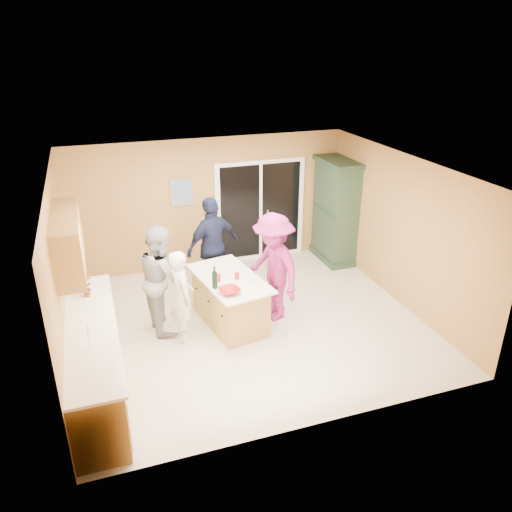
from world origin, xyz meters
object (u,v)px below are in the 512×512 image
object	(u,v)px
kitchen_island	(230,302)
green_hutch	(336,212)
woman_navy	(213,246)
woman_magenta	(273,267)
woman_grey	(162,278)
woman_white	(182,296)

from	to	relation	value
kitchen_island	green_hutch	bearing A→B (deg)	22.76
woman_navy	woman_magenta	xyz separation A→B (m)	(0.71, -1.17, 0.00)
kitchen_island	woman_navy	bearing A→B (deg)	78.61
kitchen_island	woman_grey	bearing A→B (deg)	157.53
green_hutch	woman_grey	size ratio (longest dim) A/B	1.21
woman_navy	woman_magenta	distance (m)	1.37
woman_white	woman_magenta	world-z (taller)	woman_magenta
woman_white	woman_magenta	xyz separation A→B (m)	(1.55, 0.19, 0.17)
green_hutch	kitchen_island	bearing A→B (deg)	-147.31
kitchen_island	woman_grey	distance (m)	1.16
kitchen_island	woman_white	xyz separation A→B (m)	(-0.81, -0.21, 0.35)
woman_grey	woman_navy	size ratio (longest dim) A/B	0.96
woman_grey	woman_magenta	distance (m)	1.79
green_hutch	woman_white	distance (m)	4.13
woman_white	woman_magenta	bearing A→B (deg)	-88.83
green_hutch	woman_navy	size ratio (longest dim) A/B	1.17
kitchen_island	woman_white	world-z (taller)	woman_white
woman_white	woman_navy	size ratio (longest dim) A/B	0.82
kitchen_island	woman_magenta	size ratio (longest dim) A/B	0.94
woman_white	woman_magenta	size ratio (longest dim) A/B	0.82
green_hutch	woman_grey	distance (m)	4.13
green_hutch	woman_magenta	bearing A→B (deg)	-138.43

